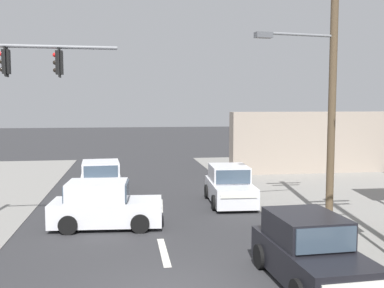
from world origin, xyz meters
The scene contains 8 objects.
lane_dash_mid centered at (0.00, 3.00, 0.00)m, with size 0.20×2.40×0.01m, color silver.
lane_dash_far centered at (0.00, 8.00, 0.00)m, with size 0.20×2.40×0.01m, color silver.
utility_pole_midground_right centered at (5.86, 5.49, 4.75)m, with size 3.77×0.66×8.80m.
shopfront_wall_far centered at (11.00, 16.00, 1.80)m, with size 12.00×1.00×3.60m, color #A39384.
hatchback_oncoming_mid centered at (3.10, 0.41, 0.70)m, with size 1.91×3.70×1.53m.
hatchback_receding_far centered at (-1.72, 5.81, 0.70)m, with size 3.74×1.98×1.53m.
hatchback_kerbside_parked centered at (3.19, 8.68, 0.70)m, with size 1.93×3.72×1.53m.
sedan_crossing_left centered at (-2.09, 10.83, 0.70)m, with size 2.08×4.33×1.56m.
Camera 1 is at (-1.00, -9.01, 4.06)m, focal length 42.00 mm.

